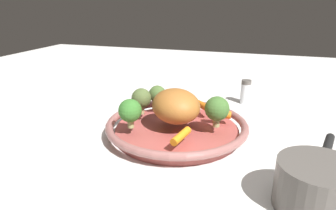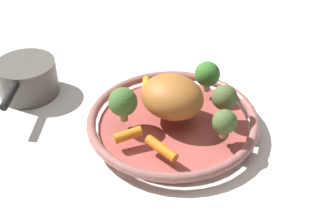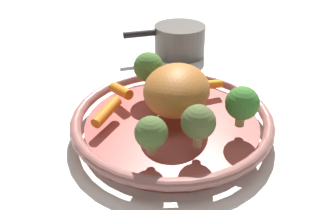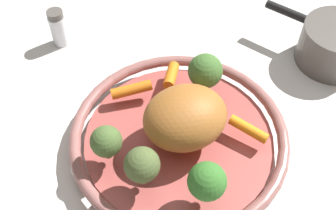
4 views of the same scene
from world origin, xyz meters
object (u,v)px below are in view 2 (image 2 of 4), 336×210
baby_carrot_left (161,148)px  baby_carrot_right (128,135)px  broccoli_floret_small (207,74)px  saucepan (27,78)px  broccoli_floret_mid (225,98)px  broccoli_floret_large (225,122)px  baby_carrot_back (146,87)px  serving_bowl (173,123)px  broccoli_floret_edge (123,102)px  roast_chicken_piece (174,97)px

baby_carrot_left → baby_carrot_right: bearing=47.5°
broccoli_floret_small → saucepan: size_ratio=0.32×
broccoli_floret_mid → saucepan: (0.22, 0.39, -0.04)m
broccoli_floret_large → broccoli_floret_mid: 0.07m
baby_carrot_back → baby_carrot_left: baby_carrot_left is taller
baby_carrot_right → broccoli_floret_small: (0.13, -0.19, 0.03)m
serving_bowl → broccoli_floret_mid: (-0.02, -0.10, 0.06)m
serving_bowl → saucepan: saucepan is taller
broccoli_floret_small → baby_carrot_right: bearing=123.7°
serving_bowl → broccoli_floret_small: (0.07, -0.09, 0.06)m
baby_carrot_back → broccoli_floret_large: size_ratio=1.08×
broccoli_floret_mid → broccoli_floret_large: bearing=163.3°
baby_carrot_right → baby_carrot_left: bearing=-132.5°
broccoli_floret_large → broccoli_floret_edge: size_ratio=0.82×
serving_bowl → baby_carrot_back: (0.10, 0.04, 0.03)m
broccoli_floret_edge → baby_carrot_back: bearing=-32.4°
baby_carrot_back → saucepan: saucepan is taller
serving_bowl → baby_carrot_right: (-0.05, 0.10, 0.03)m
baby_carrot_right → broccoli_floret_large: (-0.03, -0.18, 0.03)m
baby_carrot_back → broccoli_floret_mid: 0.18m
broccoli_floret_large → broccoli_floret_small: (0.16, -0.01, 0.01)m
serving_bowl → baby_carrot_left: size_ratio=5.09×
broccoli_floret_large → saucepan: broccoli_floret_large is taller
roast_chicken_piece → broccoli_floret_mid: size_ratio=1.89×
serving_bowl → baby_carrot_back: 0.11m
baby_carrot_left → broccoli_floret_small: size_ratio=1.00×
baby_carrot_back → baby_carrot_left: bearing=178.5°
baby_carrot_right → baby_carrot_back: bearing=-21.3°
roast_chicken_piece → baby_carrot_left: 0.12m
roast_chicken_piece → broccoli_floret_mid: roast_chicken_piece is taller
baby_carrot_left → broccoli_floret_mid: (0.08, -0.14, 0.03)m
baby_carrot_right → broccoli_floret_large: broccoli_floret_large is taller
roast_chicken_piece → baby_carrot_back: bearing=24.4°
baby_carrot_left → saucepan: 0.39m
baby_carrot_right → saucepan: bearing=37.7°
baby_carrot_right → saucepan: size_ratio=0.25×
saucepan → baby_carrot_left: bearing=-140.4°
broccoli_floret_mid → baby_carrot_back: bearing=49.6°
serving_bowl → baby_carrot_right: 0.11m
baby_carrot_back → broccoli_floret_edge: 0.12m
baby_carrot_back → broccoli_floret_small: 0.14m
saucepan → roast_chicken_piece: bearing=-122.7°
baby_carrot_left → baby_carrot_right: 0.07m
saucepan → broccoli_floret_small: bearing=-108.1°
baby_carrot_left → broccoli_floret_large: 0.13m
serving_bowl → saucepan: size_ratio=1.65×
roast_chicken_piece → baby_carrot_right: size_ratio=2.43×
baby_carrot_back → broccoli_floret_mid: bearing=-130.4°
baby_carrot_left → broccoli_floret_small: bearing=-37.3°
roast_chicken_piece → broccoli_floret_edge: size_ratio=1.77×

